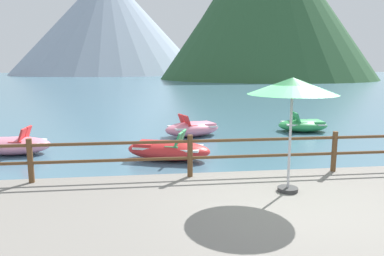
# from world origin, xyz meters

# --- Properties ---
(ground_plane) EXTENTS (200.00, 200.00, 0.00)m
(ground_plane) POSITION_xyz_m (0.00, 40.00, 0.00)
(ground_plane) COLOR #477084
(dock_railing) EXTENTS (23.92, 0.12, 0.95)m
(dock_railing) POSITION_xyz_m (-0.00, 1.55, 0.97)
(dock_railing) COLOR brown
(dock_railing) RESTS_ON promenade_dock
(beach_umbrella) EXTENTS (1.70, 1.70, 2.24)m
(beach_umbrella) POSITION_xyz_m (0.11, 0.34, 2.45)
(beach_umbrella) COLOR #B2B2B7
(beach_umbrella) RESTS_ON promenade_dock
(pedal_boat_0) EXTENTS (2.81, 1.91, 0.91)m
(pedal_boat_0) POSITION_xyz_m (-2.02, 4.59, 0.31)
(pedal_boat_0) COLOR red
(pedal_boat_0) RESTS_ON ground
(pedal_boat_1) EXTENTS (2.32, 1.25, 0.89)m
(pedal_boat_1) POSITION_xyz_m (-6.95, 5.92, 0.30)
(pedal_boat_1) COLOR pink
(pedal_boat_1) RESTS_ON ground
(pedal_boat_2) EXTENTS (2.60, 1.90, 0.91)m
(pedal_boat_2) POSITION_xyz_m (-0.80, 8.23, 0.32)
(pedal_boat_2) COLOR pink
(pedal_boat_2) RESTS_ON ground
(pedal_boat_3) EXTENTS (2.25, 1.55, 0.86)m
(pedal_boat_3) POSITION_xyz_m (4.15, 8.71, 0.28)
(pedal_boat_3) COLOR green
(pedal_boat_3) RESTS_ON ground
(cliff_headland) EXTENTS (44.74, 44.74, 32.10)m
(cliff_headland) POSITION_xyz_m (21.22, 70.89, 15.06)
(cliff_headland) COLOR #2D5633
(cliff_headland) RESTS_ON ground
(distant_peak) EXTENTS (60.71, 60.71, 32.33)m
(distant_peak) POSITION_xyz_m (-14.48, 115.99, 16.17)
(distant_peak) COLOR #93A3B7
(distant_peak) RESTS_ON ground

